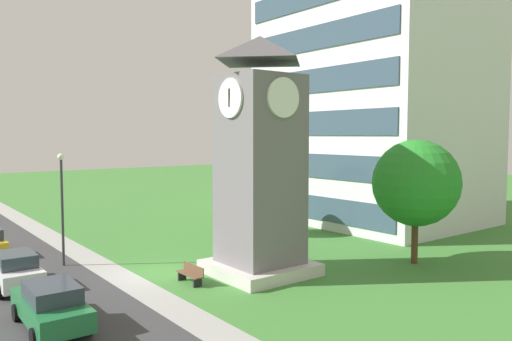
% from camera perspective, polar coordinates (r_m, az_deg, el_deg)
% --- Properties ---
extents(ground_plane, '(160.00, 160.00, 0.00)m').
position_cam_1_polar(ground_plane, '(26.70, -11.43, -11.45)').
color(ground_plane, '#3D7A33').
extents(street_asphalt, '(120.00, 7.20, 0.01)m').
position_cam_1_polar(street_asphalt, '(24.78, -24.50, -12.96)').
color(street_asphalt, '#38383A').
rests_on(street_asphalt, ground).
extents(kerb_strip, '(120.00, 1.60, 0.01)m').
position_cam_1_polar(kerb_strip, '(26.04, -14.82, -11.90)').
color(kerb_strip, '#9E9E99').
rests_on(kerb_strip, ground).
extents(office_building, '(16.31, 13.22, 25.60)m').
position_cam_1_polar(office_building, '(43.30, 13.26, 11.50)').
color(office_building, silver).
rests_on(office_building, ground).
extents(clock_tower, '(4.71, 4.71, 12.04)m').
position_cam_1_polar(clock_tower, '(25.26, 0.45, 0.29)').
color(clock_tower, slate).
rests_on(clock_tower, ground).
extents(park_bench, '(1.81, 0.52, 0.88)m').
position_cam_1_polar(park_bench, '(24.62, -7.46, -11.63)').
color(park_bench, brown).
rests_on(park_bench, ground).
extents(street_lamp, '(0.36, 0.36, 6.12)m').
position_cam_1_polar(street_lamp, '(28.94, -21.31, -2.82)').
color(street_lamp, '#333338').
rests_on(street_lamp, ground).
extents(tree_streetside, '(3.24, 3.24, 4.88)m').
position_cam_1_polar(tree_streetside, '(35.52, 0.74, -2.18)').
color(tree_streetside, '#513823').
rests_on(tree_streetside, ground).
extents(tree_near_tower, '(4.77, 4.77, 6.87)m').
position_cam_1_polar(tree_near_tower, '(28.78, 17.82, -1.37)').
color(tree_near_tower, '#513823').
rests_on(tree_near_tower, ground).
extents(parked_car_white, '(4.47, 1.99, 1.69)m').
position_cam_1_polar(parked_car_white, '(26.12, -25.83, -10.18)').
color(parked_car_white, silver).
rests_on(parked_car_white, ground).
extents(parked_car_green, '(4.77, 2.09, 1.69)m').
position_cam_1_polar(parked_car_green, '(20.43, -22.38, -14.03)').
color(parked_car_green, '#1E6B38').
rests_on(parked_car_green, ground).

